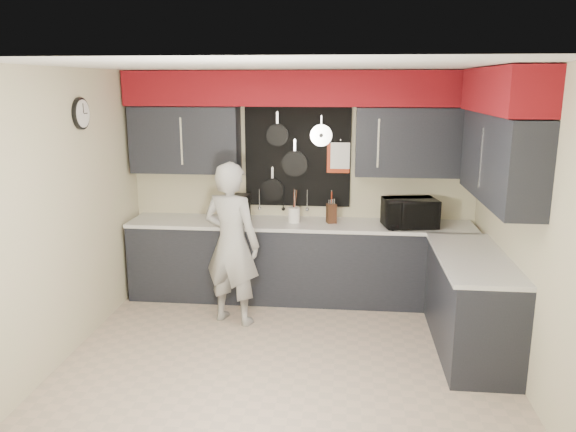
# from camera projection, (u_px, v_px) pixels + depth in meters

# --- Properties ---
(ground) EXTENTS (4.00, 4.00, 0.00)m
(ground) POSITION_uv_depth(u_px,v_px,m) (286.00, 356.00, 5.18)
(ground) COLOR tan
(ground) RESTS_ON ground
(back_wall_assembly) EXTENTS (4.00, 0.36, 2.60)m
(back_wall_assembly) POSITION_uv_depth(u_px,v_px,m) (302.00, 124.00, 6.26)
(back_wall_assembly) COLOR beige
(back_wall_assembly) RESTS_ON ground
(right_wall_assembly) EXTENTS (0.36, 3.50, 2.60)m
(right_wall_assembly) POSITION_uv_depth(u_px,v_px,m) (504.00, 145.00, 4.80)
(right_wall_assembly) COLOR beige
(right_wall_assembly) RESTS_ON ground
(left_wall_assembly) EXTENTS (0.05, 3.50, 2.60)m
(left_wall_assembly) POSITION_uv_depth(u_px,v_px,m) (68.00, 210.00, 5.08)
(left_wall_assembly) COLOR beige
(left_wall_assembly) RESTS_ON ground
(base_cabinets) EXTENTS (3.95, 2.20, 0.92)m
(base_cabinets) POSITION_uv_depth(u_px,v_px,m) (342.00, 271.00, 6.12)
(base_cabinets) COLOR black
(base_cabinets) RESTS_ON ground
(microwave) EXTENTS (0.63, 0.48, 0.31)m
(microwave) POSITION_uv_depth(u_px,v_px,m) (410.00, 213.00, 6.13)
(microwave) COLOR black
(microwave) RESTS_ON base_cabinets
(knife_block) EXTENTS (0.13, 0.13, 0.22)m
(knife_block) POSITION_uv_depth(u_px,v_px,m) (331.00, 213.00, 6.31)
(knife_block) COLOR #3A2412
(knife_block) RESTS_ON base_cabinets
(utensil_crock) EXTENTS (0.13, 0.13, 0.17)m
(utensil_crock) POSITION_uv_depth(u_px,v_px,m) (294.00, 215.00, 6.34)
(utensil_crock) COLOR white
(utensil_crock) RESTS_ON base_cabinets
(coffee_maker) EXTENTS (0.18, 0.22, 0.32)m
(coffee_maker) POSITION_uv_depth(u_px,v_px,m) (242.00, 207.00, 6.35)
(coffee_maker) COLOR black
(coffee_maker) RESTS_ON base_cabinets
(person) EXTENTS (0.72, 0.59, 1.70)m
(person) POSITION_uv_depth(u_px,v_px,m) (232.00, 244.00, 5.76)
(person) COLOR #A3A3A1
(person) RESTS_ON ground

